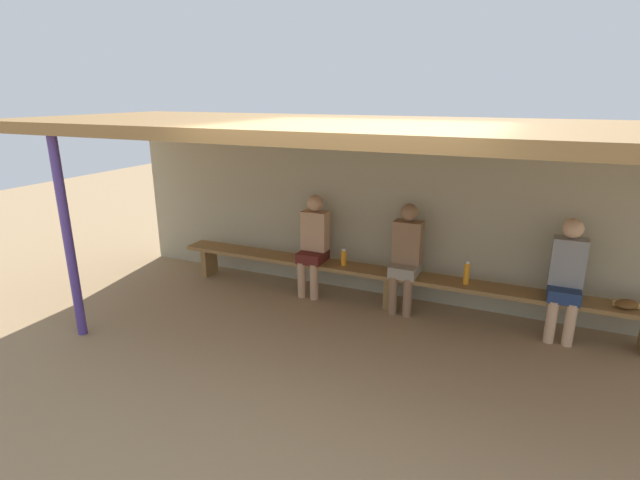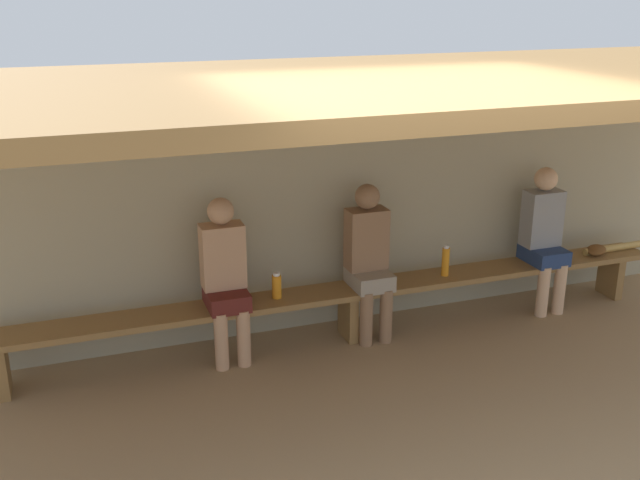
{
  "view_description": "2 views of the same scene",
  "coord_description": "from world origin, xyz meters",
  "px_view_note": "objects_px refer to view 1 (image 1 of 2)",
  "views": [
    {
      "loc": [
        1.46,
        -3.9,
        2.59
      ],
      "look_at": [
        -0.87,
        1.36,
        0.82
      ],
      "focal_mm": 26.94,
      "sensor_mm": 36.0,
      "label": 1
    },
    {
      "loc": [
        -2.18,
        -3.84,
        2.9
      ],
      "look_at": [
        -0.36,
        1.25,
        1.03
      ],
      "focal_mm": 41.82,
      "sensor_mm": 36.0,
      "label": 2
    }
  ],
  "objects_px": {
    "player_shirtless_tan": "(313,241)",
    "baseball_glove_worn": "(627,304)",
    "player_rightmost": "(566,275)",
    "water_bottle_orange": "(467,273)",
    "bench": "(390,278)",
    "support_post": "(68,240)",
    "water_bottle_blue": "(344,257)",
    "player_with_sunglasses": "(406,253)"
  },
  "relations": [
    {
      "from": "player_shirtless_tan",
      "to": "baseball_glove_worn",
      "type": "height_order",
      "value": "player_shirtless_tan"
    },
    {
      "from": "player_rightmost",
      "to": "water_bottle_orange",
      "type": "height_order",
      "value": "player_rightmost"
    },
    {
      "from": "bench",
      "to": "player_shirtless_tan",
      "type": "bearing_deg",
      "value": 179.83
    },
    {
      "from": "player_shirtless_tan",
      "to": "support_post",
      "type": "bearing_deg",
      "value": -131.98
    },
    {
      "from": "water_bottle_blue",
      "to": "player_with_sunglasses",
      "type": "bearing_deg",
      "value": -0.41
    },
    {
      "from": "water_bottle_blue",
      "to": "support_post",
      "type": "bearing_deg",
      "value": -137.69
    },
    {
      "from": "water_bottle_orange",
      "to": "water_bottle_blue",
      "type": "bearing_deg",
      "value": 179.14
    },
    {
      "from": "player_shirtless_tan",
      "to": "water_bottle_orange",
      "type": "height_order",
      "value": "player_shirtless_tan"
    },
    {
      "from": "water_bottle_orange",
      "to": "player_shirtless_tan",
      "type": "bearing_deg",
      "value": 179.49
    },
    {
      "from": "player_rightmost",
      "to": "player_with_sunglasses",
      "type": "distance_m",
      "value": 1.75
    },
    {
      "from": "player_rightmost",
      "to": "water_bottle_orange",
      "type": "bearing_deg",
      "value": -179.03
    },
    {
      "from": "player_shirtless_tan",
      "to": "player_with_sunglasses",
      "type": "bearing_deg",
      "value": 0.0
    },
    {
      "from": "bench",
      "to": "water_bottle_orange",
      "type": "distance_m",
      "value": 0.93
    },
    {
      "from": "player_shirtless_tan",
      "to": "player_with_sunglasses",
      "type": "xyz_separation_m",
      "value": [
        1.23,
        0.0,
        0.0
      ]
    },
    {
      "from": "player_shirtless_tan",
      "to": "bench",
      "type": "bearing_deg",
      "value": -0.17
    },
    {
      "from": "player_rightmost",
      "to": "player_with_sunglasses",
      "type": "bearing_deg",
      "value": 180.0
    },
    {
      "from": "player_rightmost",
      "to": "player_with_sunglasses",
      "type": "xyz_separation_m",
      "value": [
        -1.75,
        0.0,
        0.0
      ]
    },
    {
      "from": "water_bottle_blue",
      "to": "baseball_glove_worn",
      "type": "distance_m",
      "value": 3.15
    },
    {
      "from": "support_post",
      "to": "player_shirtless_tan",
      "type": "height_order",
      "value": "support_post"
    },
    {
      "from": "support_post",
      "to": "bench",
      "type": "distance_m",
      "value": 3.69
    },
    {
      "from": "support_post",
      "to": "player_with_sunglasses",
      "type": "bearing_deg",
      "value": 33.93
    },
    {
      "from": "support_post",
      "to": "player_shirtless_tan",
      "type": "xyz_separation_m",
      "value": [
        1.89,
        2.1,
        -0.37
      ]
    },
    {
      "from": "player_with_sunglasses",
      "to": "water_bottle_blue",
      "type": "distance_m",
      "value": 0.83
    },
    {
      "from": "bench",
      "to": "player_shirtless_tan",
      "type": "height_order",
      "value": "player_shirtless_tan"
    },
    {
      "from": "player_shirtless_tan",
      "to": "water_bottle_blue",
      "type": "height_order",
      "value": "player_shirtless_tan"
    },
    {
      "from": "player_shirtless_tan",
      "to": "player_with_sunglasses",
      "type": "distance_m",
      "value": 1.23
    },
    {
      "from": "support_post",
      "to": "water_bottle_orange",
      "type": "distance_m",
      "value": 4.41
    },
    {
      "from": "player_rightmost",
      "to": "water_bottle_blue",
      "type": "relative_size",
      "value": 6.09
    },
    {
      "from": "water_bottle_blue",
      "to": "player_rightmost",
      "type": "bearing_deg",
      "value": -0.13
    },
    {
      "from": "water_bottle_blue",
      "to": "baseball_glove_worn",
      "type": "bearing_deg",
      "value": -0.57
    },
    {
      "from": "player_rightmost",
      "to": "water_bottle_orange",
      "type": "xyz_separation_m",
      "value": [
        -1.02,
        -0.02,
        -0.14
      ]
    },
    {
      "from": "bench",
      "to": "water_bottle_blue",
      "type": "bearing_deg",
      "value": 179.19
    },
    {
      "from": "baseball_glove_worn",
      "to": "player_rightmost",
      "type": "bearing_deg",
      "value": 149.12
    },
    {
      "from": "bench",
      "to": "baseball_glove_worn",
      "type": "height_order",
      "value": "baseball_glove_worn"
    },
    {
      "from": "water_bottle_orange",
      "to": "baseball_glove_worn",
      "type": "bearing_deg",
      "value": -0.29
    },
    {
      "from": "support_post",
      "to": "water_bottle_blue",
      "type": "relative_size",
      "value": 10.04
    },
    {
      "from": "bench",
      "to": "water_bottle_orange",
      "type": "height_order",
      "value": "water_bottle_orange"
    },
    {
      "from": "player_with_sunglasses",
      "to": "baseball_glove_worn",
      "type": "bearing_deg",
      "value": -0.62
    },
    {
      "from": "support_post",
      "to": "baseball_glove_worn",
      "type": "height_order",
      "value": "support_post"
    },
    {
      "from": "support_post",
      "to": "player_rightmost",
      "type": "distance_m",
      "value": 5.32
    },
    {
      "from": "support_post",
      "to": "bench",
      "type": "relative_size",
      "value": 0.37
    },
    {
      "from": "support_post",
      "to": "bench",
      "type": "height_order",
      "value": "support_post"
    }
  ]
}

